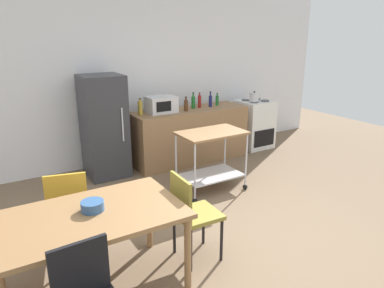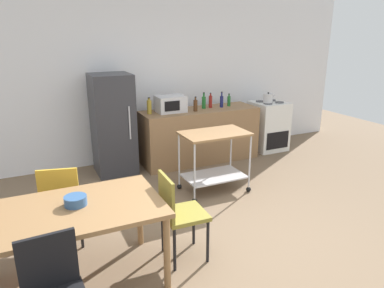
{
  "view_description": "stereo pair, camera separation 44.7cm",
  "coord_description": "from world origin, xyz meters",
  "px_view_note": "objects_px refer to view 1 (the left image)",
  "views": [
    {
      "loc": [
        -2.12,
        -2.45,
        2.15
      ],
      "look_at": [
        0.09,
        1.2,
        0.8
      ],
      "focal_mm": 33.44,
      "sensor_mm": 36.0,
      "label": 1
    },
    {
      "loc": [
        -1.73,
        -2.66,
        2.15
      ],
      "look_at": [
        0.09,
        1.2,
        0.8
      ],
      "focal_mm": 33.44,
      "sensor_mm": 36.0,
      "label": 2
    }
  ],
  "objects_px": {
    "stove_oven": "(254,124)",
    "bottle_sesame_oil": "(210,101)",
    "bottle_sparkling_water": "(193,102)",
    "bottle_soda": "(186,105)",
    "chair_mustard": "(68,205)",
    "fruit_bowl": "(93,206)",
    "chair_olive": "(192,211)",
    "kitchen_cart": "(211,151)",
    "dining_table": "(90,223)",
    "refrigerator": "(104,127)",
    "bottle_wine": "(140,108)",
    "microwave": "(161,104)",
    "kettle": "(254,97)",
    "bottle_vinegar": "(200,101)",
    "bottle_olive_oil": "(217,100)"
  },
  "relations": [
    {
      "from": "chair_mustard",
      "to": "kettle",
      "type": "bearing_deg",
      "value": -142.5
    },
    {
      "from": "bottle_soda",
      "to": "bottle_vinegar",
      "type": "distance_m",
      "value": 0.38
    },
    {
      "from": "kettle",
      "to": "bottle_soda",
      "type": "bearing_deg",
      "value": -179.75
    },
    {
      "from": "bottle_sparkling_water",
      "to": "stove_oven",
      "type": "bearing_deg",
      "value": -0.98
    },
    {
      "from": "dining_table",
      "to": "kitchen_cart",
      "type": "relative_size",
      "value": 1.65
    },
    {
      "from": "chair_olive",
      "to": "refrigerator",
      "type": "xyz_separation_m",
      "value": [
        -0.0,
        2.55,
        0.26
      ]
    },
    {
      "from": "stove_oven",
      "to": "bottle_wine",
      "type": "height_order",
      "value": "bottle_wine"
    },
    {
      "from": "chair_mustard",
      "to": "fruit_bowl",
      "type": "height_order",
      "value": "chair_mustard"
    },
    {
      "from": "bottle_sparkling_water",
      "to": "bottle_soda",
      "type": "bearing_deg",
      "value": -149.62
    },
    {
      "from": "bottle_wine",
      "to": "bottle_soda",
      "type": "height_order",
      "value": "bottle_wine"
    },
    {
      "from": "chair_olive",
      "to": "stove_oven",
      "type": "height_order",
      "value": "stove_oven"
    },
    {
      "from": "bottle_soda",
      "to": "fruit_bowl",
      "type": "relative_size",
      "value": 1.27
    },
    {
      "from": "bottle_vinegar",
      "to": "dining_table",
      "type": "bearing_deg",
      "value": -136.56
    },
    {
      "from": "dining_table",
      "to": "bottle_vinegar",
      "type": "bearing_deg",
      "value": 43.44
    },
    {
      "from": "refrigerator",
      "to": "bottle_olive_oil",
      "type": "distance_m",
      "value": 2.05
    },
    {
      "from": "bottle_sesame_oil",
      "to": "fruit_bowl",
      "type": "height_order",
      "value": "bottle_sesame_oil"
    },
    {
      "from": "dining_table",
      "to": "refrigerator",
      "type": "height_order",
      "value": "refrigerator"
    },
    {
      "from": "refrigerator",
      "to": "chair_olive",
      "type": "bearing_deg",
      "value": -89.92
    },
    {
      "from": "bottle_olive_oil",
      "to": "dining_table",
      "type": "bearing_deg",
      "value": -140.38
    },
    {
      "from": "kettle",
      "to": "bottle_sesame_oil",
      "type": "bearing_deg",
      "value": 174.93
    },
    {
      "from": "bottle_soda",
      "to": "bottle_olive_oil",
      "type": "height_order",
      "value": "bottle_soda"
    },
    {
      "from": "bottle_soda",
      "to": "bottle_vinegar",
      "type": "relative_size",
      "value": 0.94
    },
    {
      "from": "bottle_wine",
      "to": "kettle",
      "type": "relative_size",
      "value": 1.08
    },
    {
      "from": "chair_mustard",
      "to": "bottle_wine",
      "type": "height_order",
      "value": "bottle_wine"
    },
    {
      "from": "bottle_sparkling_water",
      "to": "fruit_bowl",
      "type": "bearing_deg",
      "value": -135.24
    },
    {
      "from": "stove_oven",
      "to": "bottle_olive_oil",
      "type": "bearing_deg",
      "value": 178.67
    },
    {
      "from": "bottle_sparkling_water",
      "to": "bottle_wine",
      "type": "bearing_deg",
      "value": 179.44
    },
    {
      "from": "dining_table",
      "to": "bottle_wine",
      "type": "relative_size",
      "value": 5.78
    },
    {
      "from": "chair_olive",
      "to": "fruit_bowl",
      "type": "height_order",
      "value": "chair_olive"
    },
    {
      "from": "dining_table",
      "to": "bottle_sesame_oil",
      "type": "bearing_deg",
      "value": 40.84
    },
    {
      "from": "chair_mustard",
      "to": "kitchen_cart",
      "type": "relative_size",
      "value": 0.98
    },
    {
      "from": "bottle_sesame_oil",
      "to": "chair_olive",
      "type": "bearing_deg",
      "value": -127.22
    },
    {
      "from": "stove_oven",
      "to": "bottle_sesame_oil",
      "type": "bearing_deg",
      "value": -179.04
    },
    {
      "from": "chair_olive",
      "to": "microwave",
      "type": "distance_m",
      "value": 2.7
    },
    {
      "from": "stove_oven",
      "to": "bottle_vinegar",
      "type": "xyz_separation_m",
      "value": [
        -1.22,
        0.04,
        0.56
      ]
    },
    {
      "from": "microwave",
      "to": "kettle",
      "type": "height_order",
      "value": "microwave"
    },
    {
      "from": "fruit_bowl",
      "to": "bottle_sparkling_water",
      "type": "bearing_deg",
      "value": 44.76
    },
    {
      "from": "chair_mustard",
      "to": "bottle_sparkling_water",
      "type": "xyz_separation_m",
      "value": [
        2.51,
        1.76,
        0.49
      ]
    },
    {
      "from": "chair_olive",
      "to": "kitchen_cart",
      "type": "relative_size",
      "value": 0.98
    },
    {
      "from": "dining_table",
      "to": "refrigerator",
      "type": "distance_m",
      "value": 2.71
    },
    {
      "from": "bottle_sesame_oil",
      "to": "fruit_bowl",
      "type": "xyz_separation_m",
      "value": [
        -2.77,
        -2.39,
        -0.22
      ]
    },
    {
      "from": "bottle_sparkling_water",
      "to": "bottle_vinegar",
      "type": "relative_size",
      "value": 1.07
    },
    {
      "from": "bottle_wine",
      "to": "bottle_vinegar",
      "type": "height_order",
      "value": "bottle_wine"
    },
    {
      "from": "chair_olive",
      "to": "bottle_olive_oil",
      "type": "distance_m",
      "value": 3.25
    },
    {
      "from": "bottle_wine",
      "to": "microwave",
      "type": "distance_m",
      "value": 0.36
    },
    {
      "from": "bottle_sesame_oil",
      "to": "microwave",
      "type": "bearing_deg",
      "value": 177.87
    },
    {
      "from": "kitchen_cart",
      "to": "bottle_sesame_oil",
      "type": "distance_m",
      "value": 1.51
    },
    {
      "from": "dining_table",
      "to": "bottle_sesame_oil",
      "type": "distance_m",
      "value": 3.74
    },
    {
      "from": "bottle_sesame_oil",
      "to": "fruit_bowl",
      "type": "bearing_deg",
      "value": -139.24
    },
    {
      "from": "chair_mustard",
      "to": "bottle_soda",
      "type": "distance_m",
      "value": 2.86
    }
  ]
}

